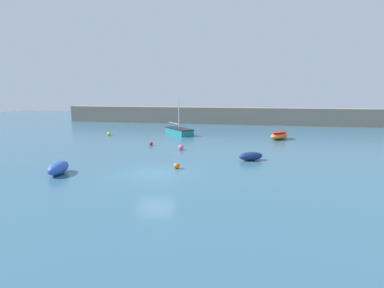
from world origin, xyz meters
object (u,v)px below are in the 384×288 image
sailboat_short_mast (179,131)px  mooring_buoy_orange (177,166)px  rowboat_with_red_cover (279,135)px  mooring_buoy_pink (181,147)px  mooring_buoy_yellow (109,134)px  fishing_dinghy_green (58,168)px  dinghy_near_pier (251,156)px  mooring_buoy_red (151,144)px

sailboat_short_mast → mooring_buoy_orange: (3.95, -17.10, -0.22)m
rowboat_with_red_cover → mooring_buoy_pink: size_ratio=6.33×
mooring_buoy_yellow → mooring_buoy_pink: 13.37m
fishing_dinghy_green → mooring_buoy_pink: fishing_dinghy_green is taller
fishing_dinghy_green → mooring_buoy_orange: 8.11m
dinghy_near_pier → mooring_buoy_orange: size_ratio=5.10×
mooring_buoy_yellow → mooring_buoy_red: bearing=-37.0°
mooring_buoy_yellow → mooring_buoy_red: (7.54, -5.67, -0.04)m
sailboat_short_mast → mooring_buoy_yellow: sailboat_short_mast is taller
rowboat_with_red_cover → sailboat_short_mast: 12.59m
dinghy_near_pier → mooring_buoy_yellow: (-17.75, 10.61, -0.11)m
mooring_buoy_yellow → rowboat_with_red_cover: bearing=3.2°
rowboat_with_red_cover → sailboat_short_mast: size_ratio=0.66×
dinghy_near_pier → sailboat_short_mast: 16.23m
mooring_buoy_red → fishing_dinghy_green: bearing=-102.7°
rowboat_with_red_cover → dinghy_near_pier: bearing=20.3°
mooring_buoy_orange → mooring_buoy_red: bearing=119.4°
fishing_dinghy_green → dinghy_near_pier: (12.85, 6.75, -0.09)m
rowboat_with_red_cover → dinghy_near_pier: 12.22m
mooring_buoy_yellow → mooring_buoy_pink: size_ratio=0.91×
sailboat_short_mast → mooring_buoy_orange: sailboat_short_mast is taller
fishing_dinghy_green → dinghy_near_pier: fishing_dinghy_green is taller
fishing_dinghy_green → mooring_buoy_orange: bearing=101.9°
dinghy_near_pier → mooring_buoy_red: dinghy_near_pier is taller
mooring_buoy_red → mooring_buoy_orange: (4.91, -8.70, 0.02)m
mooring_buoy_pink → mooring_buoy_yellow: bearing=146.4°
rowboat_with_red_cover → mooring_buoy_orange: size_ratio=7.35×
dinghy_near_pier → sailboat_short_mast: bearing=98.3°
fishing_dinghy_green → sailboat_short_mast: (3.59, 20.09, 0.00)m
rowboat_with_red_cover → mooring_buoy_orange: bearing=6.9°
mooring_buoy_red → mooring_buoy_orange: 9.99m
sailboat_short_mast → rowboat_with_red_cover: bearing=42.0°
dinghy_near_pier → mooring_buoy_pink: (-6.61, 3.21, -0.09)m
mooring_buoy_orange → mooring_buoy_pink: bearing=100.6°
dinghy_near_pier → mooring_buoy_orange: (-5.31, -3.77, -0.13)m
mooring_buoy_red → mooring_buoy_pink: size_ratio=0.77×
fishing_dinghy_green → mooring_buoy_orange: fishing_dinghy_green is taller
dinghy_near_pier → mooring_buoy_red: size_ratio=5.72×
mooring_buoy_red → sailboat_short_mast: bearing=83.5°
mooring_buoy_red → rowboat_with_red_cover: bearing=26.9°
fishing_dinghy_green → sailboat_short_mast: sailboat_short_mast is taller
rowboat_with_red_cover → mooring_buoy_orange: 17.74m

